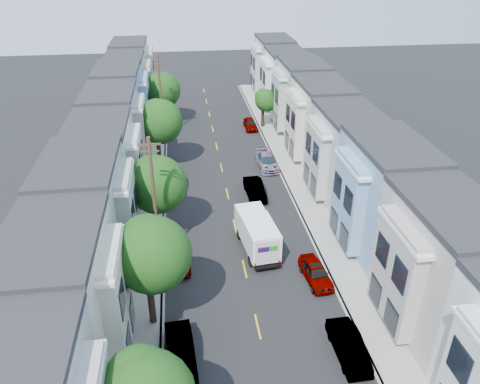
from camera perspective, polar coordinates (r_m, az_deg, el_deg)
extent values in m
plane|color=black|center=(35.55, 0.57, -9.38)|extent=(160.00, 160.00, 0.00)
cube|color=black|center=(48.21, -1.93, 1.49)|extent=(12.00, 70.00, 0.02)
cube|color=gray|center=(48.05, -9.13, 1.11)|extent=(0.30, 70.00, 0.15)
cube|color=gray|center=(49.06, 5.12, 1.97)|extent=(0.30, 70.00, 0.15)
cube|color=gray|center=(48.13, -10.67, 1.01)|extent=(2.60, 70.00, 0.15)
cube|color=gray|center=(49.34, 6.59, 2.05)|extent=(2.60, 70.00, 0.15)
cube|color=gold|center=(48.22, -1.93, 1.48)|extent=(0.12, 70.00, 0.01)
cube|color=#B1AFAB|center=(48.57, -15.13, 0.65)|extent=(5.00, 70.00, 8.50)
cube|color=#B1AFAB|center=(50.39, 10.79, 2.20)|extent=(5.00, 70.00, 8.50)
cylinder|color=black|center=(30.56, -10.78, -12.89)|extent=(0.44, 0.44, 3.70)
sphere|color=#1F4D1A|center=(28.39, -10.80, -7.53)|extent=(4.70, 4.70, 4.70)
cylinder|color=black|center=(39.07, -10.22, -3.31)|extent=(0.44, 0.44, 3.09)
sphere|color=#1F4D1A|center=(37.51, -10.17, 0.87)|extent=(4.70, 4.70, 4.70)
cylinder|color=black|center=(51.04, -9.85, 4.82)|extent=(0.44, 0.44, 3.53)
sphere|color=#1F4D1A|center=(49.79, -9.82, 8.45)|extent=(4.70, 4.70, 4.70)
cylinder|color=black|center=(64.25, -9.57, 9.48)|extent=(0.44, 0.44, 2.91)
sphere|color=#1F4D1A|center=(63.33, -9.52, 12.16)|extent=(4.70, 4.70, 4.70)
cylinder|color=black|center=(62.12, 2.77, 9.04)|extent=(0.44, 0.44, 2.60)
sphere|color=#1F4D1A|center=(61.46, 3.11, 11.09)|extent=(2.90, 2.90, 2.90)
cylinder|color=#42301E|center=(34.29, -10.35, -1.41)|extent=(0.26, 0.26, 10.00)
cube|color=#42301E|center=(32.30, -11.05, 5.70)|extent=(1.60, 0.12, 0.12)
cylinder|color=#42301E|center=(58.35, -9.63, 11.22)|extent=(0.26, 0.26, 10.00)
cube|color=#42301E|center=(57.20, -10.01, 15.62)|extent=(1.60, 0.12, 0.12)
cube|color=white|center=(35.96, 2.31, -5.52)|extent=(2.23, 3.99, 2.18)
cube|color=white|center=(38.44, 1.59, -3.23)|extent=(2.23, 1.86, 2.01)
cube|color=black|center=(37.32, 2.06, -6.35)|extent=(2.05, 5.73, 0.22)
cube|color=#2D0A51|center=(34.15, 2.34, -7.04)|extent=(0.83, 0.04, 0.41)
cube|color=#198C1E|center=(34.27, 3.58, -6.94)|extent=(0.65, 0.04, 0.41)
cylinder|color=black|center=(35.70, 0.97, -8.36)|extent=(0.26, 0.83, 0.83)
cylinder|color=black|center=(36.00, 4.15, -8.09)|extent=(0.26, 0.83, 0.83)
cylinder|color=black|center=(38.73, 0.16, -5.09)|extent=(0.26, 0.83, 0.83)
cylinder|color=black|center=(39.01, 3.08, -4.87)|extent=(0.26, 0.83, 0.83)
imported|color=black|center=(44.81, 1.81, 0.34)|extent=(1.75, 4.49, 1.48)
imported|color=black|center=(28.84, -7.25, -18.69)|extent=(1.92, 4.53, 1.47)
imported|color=#AEB3B8|center=(35.86, -7.55, -7.83)|extent=(1.87, 4.58, 1.47)
imported|color=black|center=(46.35, -7.78, 0.96)|extent=(1.52, 4.00, 1.32)
imported|color=slate|center=(29.61, 13.09, -17.87)|extent=(1.60, 4.28, 1.41)
imported|color=silver|center=(34.54, 9.23, -9.67)|extent=(2.01, 4.35, 1.37)
imported|color=black|center=(50.73, 3.30, 3.73)|extent=(2.14, 4.71, 1.39)
imported|color=black|center=(61.65, 1.26, 8.27)|extent=(1.55, 4.01, 1.30)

